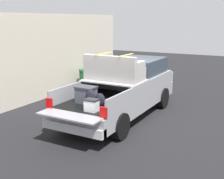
% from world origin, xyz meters
% --- Properties ---
extents(ground_plane, '(40.00, 40.00, 0.00)m').
position_xyz_m(ground_plane, '(0.00, 0.00, 0.00)').
color(ground_plane, black).
extents(pickup_truck, '(6.05, 2.06, 2.23)m').
position_xyz_m(pickup_truck, '(0.37, 0.00, 0.96)').
color(pickup_truck, gray).
rests_on(pickup_truck, ground_plane).
extents(building_facade, '(9.36, 0.36, 3.54)m').
position_xyz_m(building_facade, '(1.92, 4.11, 1.77)').
color(building_facade, beige).
rests_on(building_facade, ground_plane).
extents(trash_can, '(0.60, 0.60, 0.98)m').
position_xyz_m(trash_can, '(2.87, 3.40, 0.50)').
color(trash_can, '#1E592D').
rests_on(trash_can, ground_plane).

